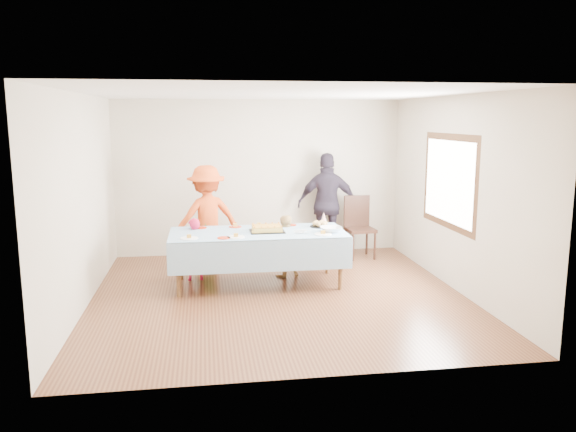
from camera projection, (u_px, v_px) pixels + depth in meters
name	position (u px, v px, depth m)	size (l,w,h in m)	color
ground	(278.00, 295.00, 7.67)	(5.00, 5.00, 0.00)	#4D2516
room_walls	(282.00, 166.00, 7.38)	(5.04, 5.04, 2.72)	#BCB09A
party_table	(258.00, 236.00, 8.05)	(2.50, 1.10, 0.78)	#543B1C
birthday_cake	(267.00, 229.00, 8.04)	(0.49, 0.38, 0.09)	black
rolls_tray	(320.00, 224.00, 8.39)	(0.30, 0.30, 0.09)	black
punch_bowl	(331.00, 229.00, 8.01)	(0.31, 0.31, 0.08)	silver
party_hat	(324.00, 218.00, 8.58)	(0.11, 0.11, 0.19)	white
fork_pile	(303.00, 231.00, 7.92)	(0.24, 0.18, 0.07)	white
plate_red_far_a	(201.00, 228.00, 8.30)	(0.17, 0.17, 0.01)	red
plate_red_far_b	(235.00, 227.00, 8.37)	(0.19, 0.19, 0.01)	red
plate_red_far_c	(259.00, 226.00, 8.43)	(0.16, 0.16, 0.01)	red
plate_red_far_d	(291.00, 225.00, 8.51)	(0.16, 0.16, 0.01)	red
plate_red_near	(224.00, 238.00, 7.60)	(0.18, 0.18, 0.01)	red
plate_white_left	(189.00, 238.00, 7.58)	(0.24, 0.24, 0.01)	white
plate_white_mid	(236.00, 237.00, 7.66)	(0.24, 0.24, 0.01)	white
plate_white_right	(323.00, 234.00, 7.84)	(0.24, 0.24, 0.01)	white
dining_chair	(359.00, 223.00, 9.71)	(0.49, 0.49, 1.06)	black
toddler_left	(194.00, 249.00, 8.30)	(0.34, 0.23, 0.94)	#C2183C
toddler_mid	(205.00, 243.00, 8.91)	(0.41, 0.27, 0.84)	#447F2A
toddler_right	(284.00, 246.00, 8.50)	(0.46, 0.36, 0.95)	tan
adult_left	(207.00, 217.00, 8.93)	(1.07, 0.61, 1.66)	#D64A1A
adult_right	(328.00, 204.00, 9.83)	(1.05, 0.44, 1.79)	#2D2533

